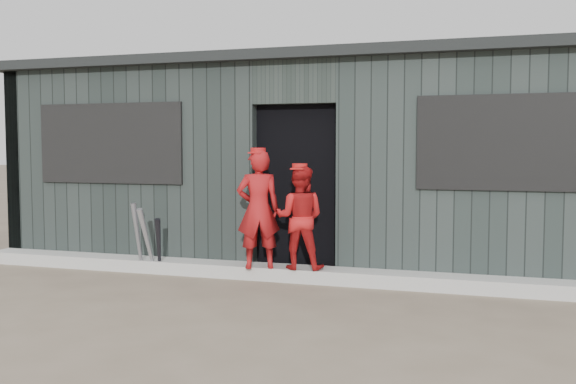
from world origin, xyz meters
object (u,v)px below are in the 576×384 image
(bat_left, at_px, (147,241))
(player_red_left, at_px, (258,209))
(player_grey_back, at_px, (335,221))
(dugout, at_px, (325,163))
(bat_right, at_px, (159,246))
(bat_mid, at_px, (138,238))
(player_red_right, at_px, (300,217))

(bat_left, bearing_deg, player_red_left, 1.90)
(player_grey_back, relative_size, dugout, 0.15)
(bat_right, xyz_separation_m, player_grey_back, (1.94, 0.78, 0.28))
(bat_left, relative_size, player_grey_back, 0.67)
(bat_mid, height_order, player_red_right, player_red_right)
(bat_left, bearing_deg, bat_mid, 163.39)
(player_red_right, bearing_deg, bat_left, -0.63)
(bat_right, height_order, player_red_right, player_red_right)
(bat_right, relative_size, dugout, 0.08)
(player_red_left, bearing_deg, dugout, -123.42)
(bat_left, xyz_separation_m, player_grey_back, (2.07, 0.82, 0.22))
(bat_left, distance_m, bat_right, 0.15)
(player_red_left, bearing_deg, bat_mid, -24.35)
(player_red_left, distance_m, player_grey_back, 1.06)
(bat_left, height_order, player_red_left, player_red_left)
(player_red_left, relative_size, dugout, 0.16)
(bat_left, height_order, player_grey_back, player_grey_back)
(dugout, bearing_deg, bat_mid, -134.25)
(bat_right, xyz_separation_m, player_red_left, (1.25, 0.00, 0.47))
(bat_left, bearing_deg, bat_right, 19.89)
(player_red_right, distance_m, dugout, 1.86)
(bat_left, relative_size, player_red_left, 0.63)
(bat_left, xyz_separation_m, player_red_left, (1.37, 0.05, 0.41))
(dugout, bearing_deg, player_grey_back, -69.86)
(player_grey_back, xyz_separation_m, dugout, (-0.40, 1.09, 0.67))
(bat_left, xyz_separation_m, bat_mid, (-0.15, 0.04, 0.02))
(bat_left, relative_size, bat_right, 1.19)
(bat_left, relative_size, bat_mid, 0.98)
(bat_left, bearing_deg, dugout, 48.84)
(bat_mid, height_order, player_grey_back, player_grey_back)
(bat_right, distance_m, player_red_left, 1.33)
(player_grey_back, bearing_deg, player_red_left, 44.28)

